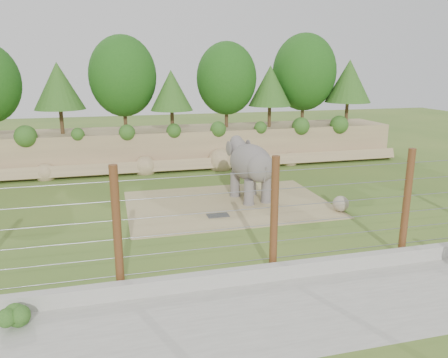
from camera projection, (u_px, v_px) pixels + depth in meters
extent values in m
plane|color=#436826|center=(236.00, 226.00, 18.97)|extent=(90.00, 90.00, 0.00)
cube|color=#947859|center=(185.00, 146.00, 30.82)|extent=(30.00, 4.00, 2.50)
cube|color=#947859|center=(191.00, 165.00, 28.90)|extent=(30.00, 1.37, 1.07)
cylinder|color=#3F2B19|center=(62.00, 121.00, 27.88)|extent=(0.24, 0.24, 1.58)
sphere|color=#143F10|center=(58.00, 87.00, 27.34)|extent=(3.60, 3.60, 3.60)
cylinder|color=#3F2B19|center=(125.00, 116.00, 29.29)|extent=(0.24, 0.24, 1.92)
sphere|color=#143F10|center=(123.00, 76.00, 28.63)|extent=(4.40, 4.40, 4.40)
cylinder|color=#3F2B19|center=(172.00, 121.00, 28.96)|extent=(0.24, 0.24, 1.40)
sphere|color=#143F10|center=(171.00, 92.00, 28.48)|extent=(3.20, 3.20, 3.20)
cylinder|color=#3F2B19|center=(226.00, 114.00, 30.82)|extent=(0.24, 0.24, 1.82)
sphere|color=#143F10|center=(227.00, 78.00, 30.20)|extent=(4.16, 4.16, 4.16)
cylinder|color=#3F2B19|center=(269.00, 116.00, 31.03)|extent=(0.24, 0.24, 1.50)
sphere|color=#143F10|center=(270.00, 87.00, 30.52)|extent=(3.44, 3.44, 3.44)
cylinder|color=#3F2B19|center=(302.00, 110.00, 32.64)|extent=(0.24, 0.24, 2.03)
sphere|color=#143F10|center=(304.00, 72.00, 31.94)|extent=(4.64, 4.64, 4.64)
cylinder|color=#3F2B19|center=(347.00, 113.00, 32.30)|extent=(0.24, 0.24, 1.64)
sphere|color=#143F10|center=(349.00, 82.00, 31.73)|extent=(3.76, 3.76, 3.76)
cube|color=tan|center=(229.00, 204.00, 21.90)|extent=(10.00, 7.00, 0.02)
cube|color=#262628|center=(218.00, 215.00, 20.19)|extent=(1.00, 0.60, 0.03)
sphere|color=gray|center=(341.00, 204.00, 20.68)|extent=(0.76, 0.76, 0.76)
cube|color=#9F9D93|center=(278.00, 271.00, 14.22)|extent=(26.00, 0.35, 0.50)
cube|color=#9F9D93|center=(304.00, 310.00, 12.41)|extent=(26.00, 4.00, 0.01)
cylinder|color=#5B3114|center=(117.00, 230.00, 13.03)|extent=(0.26, 0.26, 4.00)
cylinder|color=#5B3114|center=(274.00, 216.00, 14.25)|extent=(0.26, 0.26, 4.00)
cylinder|color=#5B3114|center=(406.00, 204.00, 15.47)|extent=(0.26, 0.26, 4.00)
cylinder|color=gray|center=(273.00, 258.00, 14.63)|extent=(20.00, 0.02, 0.02)
cylinder|color=gray|center=(273.00, 241.00, 14.48)|extent=(20.00, 0.02, 0.02)
cylinder|color=gray|center=(274.00, 224.00, 14.33)|extent=(20.00, 0.02, 0.02)
cylinder|color=gray|center=(274.00, 207.00, 14.17)|extent=(20.00, 0.02, 0.02)
cylinder|color=gray|center=(275.00, 189.00, 14.02)|extent=(20.00, 0.02, 0.02)
cylinder|color=gray|center=(276.00, 171.00, 13.87)|extent=(20.00, 0.02, 0.02)
sphere|color=#2A5C1E|center=(16.00, 316.00, 11.56)|extent=(0.63, 0.63, 0.63)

